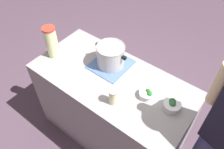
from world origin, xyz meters
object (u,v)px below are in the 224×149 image
object	(u,v)px
cooking_pot	(111,55)
broccoli_bowl_front	(147,94)
broccoli_bowl_center	(172,105)
mason_jar	(113,97)
lemonade_pitcher	(51,42)

from	to	relation	value
cooking_pot	broccoli_bowl_front	world-z (taller)	cooking_pot
broccoli_bowl_center	mason_jar	bearing A→B (deg)	-149.04
cooking_pot	broccoli_bowl_front	size ratio (longest dim) A/B	2.67
cooking_pot	lemonade_pitcher	world-z (taller)	lemonade_pitcher
cooking_pot	lemonade_pitcher	xyz separation A→B (m)	(-0.49, -0.22, 0.04)
cooking_pot	broccoli_bowl_center	size ratio (longest dim) A/B	2.37
broccoli_bowl_front	broccoli_bowl_center	xyz separation A→B (m)	(0.20, 0.02, 0.01)
lemonade_pitcher	mason_jar	bearing A→B (deg)	-7.05
lemonade_pitcher	mason_jar	distance (m)	0.76
mason_jar	broccoli_bowl_center	bearing A→B (deg)	30.96
cooking_pot	broccoli_bowl_center	bearing A→B (deg)	-7.61
lemonade_pitcher	broccoli_bowl_front	xyz separation A→B (m)	(0.92, 0.11, -0.12)
cooking_pot	lemonade_pitcher	size ratio (longest dim) A/B	1.04
mason_jar	broccoli_bowl_front	size ratio (longest dim) A/B	1.14
lemonade_pitcher	broccoli_bowl_center	size ratio (longest dim) A/B	2.27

